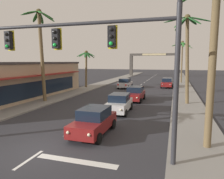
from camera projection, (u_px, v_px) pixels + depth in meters
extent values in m
plane|color=#2D2D33|center=(44.00, 150.00, 10.80)|extent=(220.00, 220.00, 0.00)
cube|color=gray|center=(185.00, 96.00, 27.48)|extent=(3.20, 110.00, 0.14)
cube|color=gray|center=(78.00, 91.00, 32.00)|extent=(3.20, 110.00, 0.14)
cube|color=silver|center=(29.00, 160.00, 9.73)|extent=(0.16, 2.00, 0.01)
cube|color=silver|center=(72.00, 131.00, 13.72)|extent=(0.16, 2.00, 0.01)
cube|color=silver|center=(95.00, 115.00, 17.72)|extent=(0.16, 2.00, 0.01)
cube|color=silver|center=(110.00, 105.00, 21.71)|extent=(0.16, 2.00, 0.01)
cube|color=silver|center=(120.00, 99.00, 25.71)|extent=(0.16, 2.00, 0.01)
cube|color=silver|center=(128.00, 94.00, 29.71)|extent=(0.16, 2.00, 0.01)
cube|color=silver|center=(133.00, 90.00, 33.70)|extent=(0.16, 2.00, 0.01)
cube|color=silver|center=(138.00, 87.00, 37.70)|extent=(0.16, 2.00, 0.01)
cube|color=silver|center=(142.00, 84.00, 41.70)|extent=(0.16, 2.00, 0.01)
cube|color=silver|center=(145.00, 82.00, 45.69)|extent=(0.16, 2.00, 0.01)
cube|color=silver|center=(147.00, 81.00, 49.69)|extent=(0.16, 2.00, 0.01)
cube|color=silver|center=(149.00, 79.00, 53.69)|extent=(0.16, 2.00, 0.01)
cube|color=silver|center=(151.00, 78.00, 57.68)|extent=(0.16, 2.00, 0.01)
cube|color=silver|center=(153.00, 77.00, 61.68)|extent=(0.16, 2.00, 0.01)
cube|color=silver|center=(154.00, 76.00, 65.68)|extent=(0.16, 2.00, 0.01)
cube|color=silver|center=(155.00, 75.00, 69.67)|extent=(0.16, 2.00, 0.01)
cube|color=silver|center=(156.00, 74.00, 73.67)|extent=(0.16, 2.00, 0.01)
cube|color=silver|center=(76.00, 161.00, 9.59)|extent=(4.00, 0.44, 0.01)
cylinder|color=#2D2D33|center=(176.00, 89.00, 8.62)|extent=(0.22, 0.22, 6.90)
cylinder|color=#2D2D33|center=(56.00, 25.00, 9.85)|extent=(11.20, 0.16, 0.16)
sphere|color=#2D2D33|center=(180.00, 1.00, 8.14)|extent=(0.20, 0.20, 0.20)
cube|color=black|center=(112.00, 37.00, 9.11)|extent=(0.32, 0.26, 0.92)
sphere|color=black|center=(111.00, 29.00, 8.94)|extent=(0.17, 0.17, 0.17)
sphere|color=black|center=(111.00, 36.00, 8.98)|extent=(0.17, 0.17, 0.17)
sphere|color=#1EE54C|center=(111.00, 43.00, 9.02)|extent=(0.17, 0.17, 0.17)
cube|color=yellow|center=(113.00, 37.00, 9.27)|extent=(0.42, 0.03, 1.04)
cube|color=black|center=(56.00, 39.00, 9.92)|extent=(0.32, 0.26, 0.92)
sphere|color=black|center=(54.00, 32.00, 9.75)|extent=(0.17, 0.17, 0.17)
sphere|color=black|center=(54.00, 38.00, 9.79)|extent=(0.17, 0.17, 0.17)
sphere|color=#1EE54C|center=(55.00, 45.00, 9.83)|extent=(0.17, 0.17, 0.17)
cube|color=yellow|center=(58.00, 39.00, 10.08)|extent=(0.42, 0.03, 1.04)
cube|color=black|center=(9.00, 40.00, 10.73)|extent=(0.32, 0.26, 0.92)
sphere|color=black|center=(6.00, 34.00, 10.56)|extent=(0.17, 0.17, 0.17)
sphere|color=black|center=(7.00, 40.00, 10.60)|extent=(0.17, 0.17, 0.17)
sphere|color=#1EE54C|center=(7.00, 46.00, 10.64)|extent=(0.17, 0.17, 0.17)
cube|color=yellow|center=(11.00, 41.00, 10.89)|extent=(0.42, 0.03, 1.04)
cube|color=maroon|center=(94.00, 124.00, 13.10)|extent=(1.78, 4.31, 0.72)
cube|color=black|center=(94.00, 113.00, 13.15)|extent=(1.61, 2.21, 0.64)
cylinder|color=black|center=(98.00, 138.00, 11.55)|extent=(0.22, 0.64, 0.64)
cylinder|color=black|center=(71.00, 135.00, 12.06)|extent=(0.22, 0.64, 0.64)
cylinder|color=black|center=(113.00, 124.00, 14.24)|extent=(0.22, 0.64, 0.64)
cylinder|color=black|center=(90.00, 122.00, 14.74)|extent=(0.22, 0.64, 0.64)
sphere|color=#F9EFC6|center=(89.00, 135.00, 10.85)|extent=(0.18, 0.18, 0.18)
sphere|color=#F9EFC6|center=(68.00, 133.00, 11.22)|extent=(0.18, 0.18, 0.18)
cube|color=red|center=(114.00, 115.00, 14.93)|extent=(0.24, 0.06, 0.20)
cube|color=red|center=(96.00, 113.00, 15.32)|extent=(0.24, 0.06, 0.20)
cube|color=silver|center=(119.00, 105.00, 18.68)|extent=(1.93, 4.37, 0.72)
cube|color=black|center=(120.00, 97.00, 18.74)|extent=(1.69, 2.26, 0.64)
cylinder|color=black|center=(126.00, 113.00, 17.16)|extent=(0.25, 0.65, 0.64)
cylinder|color=black|center=(106.00, 112.00, 17.59)|extent=(0.25, 0.65, 0.64)
cylinder|color=black|center=(131.00, 106.00, 19.88)|extent=(0.25, 0.65, 0.64)
cylinder|color=black|center=(114.00, 105.00, 20.31)|extent=(0.25, 0.65, 0.64)
sphere|color=#F9EFC6|center=(121.00, 110.00, 16.44)|extent=(0.18, 0.18, 0.18)
sphere|color=#F9EFC6|center=(106.00, 109.00, 16.75)|extent=(0.18, 0.18, 0.18)
cube|color=red|center=(130.00, 100.00, 20.57)|extent=(0.24, 0.07, 0.20)
cube|color=red|center=(117.00, 99.00, 20.91)|extent=(0.24, 0.07, 0.20)
cube|color=maroon|center=(135.00, 95.00, 24.20)|extent=(1.78, 4.31, 0.72)
cube|color=black|center=(135.00, 89.00, 24.25)|extent=(1.61, 2.21, 0.64)
cylinder|color=black|center=(140.00, 101.00, 22.65)|extent=(0.22, 0.64, 0.64)
cylinder|color=black|center=(125.00, 100.00, 23.15)|extent=(0.22, 0.64, 0.64)
cylinder|color=black|center=(144.00, 97.00, 25.33)|extent=(0.22, 0.64, 0.64)
cylinder|color=black|center=(130.00, 96.00, 25.84)|extent=(0.22, 0.64, 0.64)
sphere|color=#F9EFC6|center=(137.00, 98.00, 21.95)|extent=(0.18, 0.18, 0.18)
sphere|color=#F9EFC6|center=(126.00, 97.00, 22.31)|extent=(0.18, 0.18, 0.18)
cube|color=red|center=(144.00, 92.00, 26.03)|extent=(0.24, 0.06, 0.20)
cube|color=red|center=(133.00, 91.00, 26.42)|extent=(0.24, 0.06, 0.20)
cube|color=silver|center=(125.00, 84.00, 35.84)|extent=(1.79, 4.31, 0.72)
cube|color=black|center=(125.00, 80.00, 35.60)|extent=(1.62, 2.21, 0.64)
cylinder|color=black|center=(122.00, 85.00, 37.48)|extent=(0.22, 0.64, 0.64)
cylinder|color=black|center=(132.00, 85.00, 36.97)|extent=(0.22, 0.64, 0.64)
cylinder|color=black|center=(118.00, 87.00, 34.80)|extent=(0.22, 0.64, 0.64)
cylinder|color=black|center=(128.00, 87.00, 34.29)|extent=(0.22, 0.64, 0.64)
sphere|color=#B2B2AD|center=(125.00, 82.00, 38.06)|extent=(0.18, 0.18, 0.18)
sphere|color=#B2B2AD|center=(131.00, 83.00, 37.69)|extent=(0.18, 0.18, 0.18)
cube|color=red|center=(118.00, 85.00, 33.98)|extent=(0.24, 0.06, 0.20)
cube|color=red|center=(126.00, 85.00, 33.58)|extent=(0.24, 0.06, 0.20)
cube|color=maroon|center=(167.00, 84.00, 36.59)|extent=(1.85, 4.34, 0.72)
cube|color=black|center=(167.00, 80.00, 36.64)|extent=(1.65, 2.23, 0.64)
cylinder|color=black|center=(172.00, 87.00, 35.04)|extent=(0.23, 0.64, 0.64)
cylinder|color=black|center=(161.00, 86.00, 35.57)|extent=(0.23, 0.64, 0.64)
cylinder|color=black|center=(172.00, 85.00, 37.71)|extent=(0.23, 0.64, 0.64)
cylinder|color=black|center=(163.00, 85.00, 38.25)|extent=(0.23, 0.64, 0.64)
sphere|color=#B2B2AD|center=(170.00, 85.00, 34.35)|extent=(0.18, 0.18, 0.18)
sphere|color=#B2B2AD|center=(162.00, 84.00, 34.73)|extent=(0.18, 0.18, 0.18)
cube|color=red|center=(171.00, 82.00, 38.41)|extent=(0.24, 0.06, 0.20)
cube|color=red|center=(164.00, 82.00, 38.82)|extent=(0.24, 0.06, 0.20)
cylinder|color=brown|center=(42.00, 58.00, 22.97)|extent=(0.68, 0.38, 9.88)
ellipsoid|color=#2D702D|center=(46.00, 16.00, 22.34)|extent=(1.78, 0.76, 1.17)
ellipsoid|color=#2D702D|center=(47.00, 17.00, 22.61)|extent=(1.68, 1.24, 1.19)
ellipsoid|color=#2D702D|center=(46.00, 15.00, 23.11)|extent=(1.08, 1.93, 0.71)
ellipsoid|color=#2D702D|center=(41.00, 18.00, 23.23)|extent=(1.01, 1.75, 1.19)
ellipsoid|color=#2D702D|center=(36.00, 17.00, 23.05)|extent=(1.74, 1.30, 1.04)
ellipsoid|color=#2D702D|center=(30.00, 13.00, 22.23)|extent=(1.93, 1.20, 0.61)
ellipsoid|color=#2D702D|center=(31.00, 12.00, 21.62)|extent=(0.98, 1.95, 0.73)
ellipsoid|color=#2D702D|center=(33.00, 12.00, 21.49)|extent=(0.43, 1.94, 0.67)
ellipsoid|color=#2D702D|center=(40.00, 12.00, 21.54)|extent=(1.60, 1.68, 0.70)
sphere|color=#4C4223|center=(39.00, 12.00, 22.35)|extent=(0.60, 0.60, 0.60)
cylinder|color=brown|center=(86.00, 70.00, 36.04)|extent=(0.48, 0.34, 6.10)
ellipsoid|color=#1E5123|center=(90.00, 54.00, 35.27)|extent=(1.82, 0.69, 0.89)
ellipsoid|color=#1E5123|center=(90.00, 55.00, 36.05)|extent=(1.42, 1.47, 1.15)
ellipsoid|color=#1E5123|center=(89.00, 54.00, 36.46)|extent=(0.59, 1.88, 0.65)
ellipsoid|color=#1E5123|center=(85.00, 55.00, 36.46)|extent=(1.30, 1.69, 0.94)
ellipsoid|color=#1E5123|center=(82.00, 54.00, 36.00)|extent=(1.84, 0.64, 0.80)
ellipsoid|color=#1E5123|center=(81.00, 54.00, 35.68)|extent=(1.79, 0.84, 0.95)
ellipsoid|color=#1E5123|center=(83.00, 54.00, 35.02)|extent=(1.04, 1.75, 1.00)
ellipsoid|color=#1E5123|center=(86.00, 55.00, 34.87)|extent=(0.84, 1.72, 1.12)
ellipsoid|color=#1E5123|center=(88.00, 55.00, 34.98)|extent=(1.46, 1.44, 1.14)
sphere|color=#4C4223|center=(86.00, 52.00, 35.60)|extent=(0.60, 0.60, 0.60)
cylinder|color=brown|center=(212.00, 67.00, 10.32)|extent=(0.41, 0.37, 8.61)
cylinder|color=brown|center=(187.00, 62.00, 21.58)|extent=(0.74, 0.35, 9.00)
ellipsoid|color=#1E5123|center=(199.00, 19.00, 20.68)|extent=(2.36, 0.50, 0.75)
ellipsoid|color=#1E5123|center=(192.00, 21.00, 21.89)|extent=(1.44, 2.29, 0.64)
ellipsoid|color=#1E5123|center=(181.00, 24.00, 22.11)|extent=(1.53, 2.06, 1.22)
ellipsoid|color=#1E5123|center=(175.00, 20.00, 21.25)|extent=(2.40, 0.69, 0.65)
ellipsoid|color=#1E5123|center=(181.00, 22.00, 20.53)|extent=(1.60, 1.90, 1.40)
ellipsoid|color=#1E5123|center=(194.00, 20.00, 20.08)|extent=(1.54, 2.06, 1.21)
sphere|color=#4C4223|center=(187.00, 17.00, 21.03)|extent=(0.60, 0.60, 0.60)
cylinder|color=brown|center=(182.00, 63.00, 43.82)|extent=(0.37, 0.29, 8.51)
ellipsoid|color=#2D702D|center=(188.00, 45.00, 42.87)|extent=(2.17, 0.78, 1.49)
ellipsoid|color=#2D702D|center=(186.00, 45.00, 43.92)|extent=(1.78, 2.01, 1.20)
ellipsoid|color=#2D702D|center=(182.00, 44.00, 44.44)|extent=(0.54, 2.46, 0.69)
ellipsoid|color=#2D702D|center=(179.00, 45.00, 44.42)|extent=(1.52, 2.25, 1.02)
ellipsoid|color=#2D702D|center=(177.00, 44.00, 44.05)|extent=(2.35, 1.31, 0.93)
ellipsoid|color=#2D702D|center=(177.00, 44.00, 43.25)|extent=(2.37, 1.18, 0.99)
ellipsoid|color=#2D702D|center=(180.00, 45.00, 42.67)|extent=(1.49, 2.03, 1.47)
ellipsoid|color=#2D702D|center=(183.00, 44.00, 42.26)|extent=(0.63, 2.28, 1.28)
ellipsoid|color=#2D702D|center=(187.00, 44.00, 42.32)|extent=(1.89, 1.94, 1.15)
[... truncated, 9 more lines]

